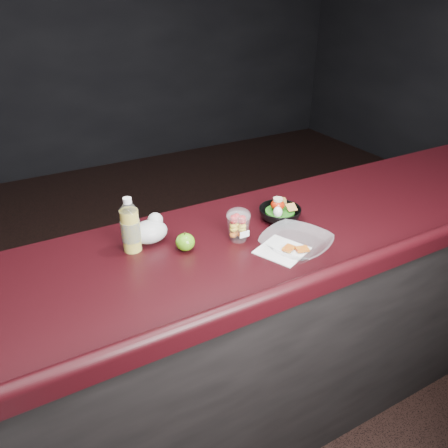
{
  "coord_description": "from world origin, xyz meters",
  "views": [
    {
      "loc": [
        -0.65,
        -0.91,
        1.87
      ],
      "look_at": [
        0.03,
        0.31,
        1.1
      ],
      "focal_mm": 35.0,
      "sensor_mm": 36.0,
      "label": 1
    }
  ],
  "objects_px": {
    "green_apple": "(185,242)",
    "fruit_cup": "(238,224)",
    "lemonade_bottle": "(131,229)",
    "snack_bowl": "(280,213)",
    "takeout_bowl": "(296,244)"
  },
  "relations": [
    {
      "from": "green_apple",
      "to": "takeout_bowl",
      "type": "height_order",
      "value": "green_apple"
    },
    {
      "from": "green_apple",
      "to": "snack_bowl",
      "type": "xyz_separation_m",
      "value": [
        0.43,
        0.02,
        -0.0
      ]
    },
    {
      "from": "green_apple",
      "to": "snack_bowl",
      "type": "bearing_deg",
      "value": 2.88
    },
    {
      "from": "lemonade_bottle",
      "to": "takeout_bowl",
      "type": "bearing_deg",
      "value": -30.04
    },
    {
      "from": "lemonade_bottle",
      "to": "fruit_cup",
      "type": "relative_size",
      "value": 1.61
    },
    {
      "from": "lemonade_bottle",
      "to": "green_apple",
      "type": "bearing_deg",
      "value": -28.93
    },
    {
      "from": "snack_bowl",
      "to": "takeout_bowl",
      "type": "bearing_deg",
      "value": -111.26
    },
    {
      "from": "fruit_cup",
      "to": "takeout_bowl",
      "type": "height_order",
      "value": "fruit_cup"
    },
    {
      "from": "green_apple",
      "to": "fruit_cup",
      "type": "bearing_deg",
      "value": -8.49
    },
    {
      "from": "snack_bowl",
      "to": "takeout_bowl",
      "type": "height_order",
      "value": "snack_bowl"
    },
    {
      "from": "green_apple",
      "to": "takeout_bowl",
      "type": "distance_m",
      "value": 0.4
    },
    {
      "from": "lemonade_bottle",
      "to": "green_apple",
      "type": "height_order",
      "value": "lemonade_bottle"
    },
    {
      "from": "takeout_bowl",
      "to": "snack_bowl",
      "type": "bearing_deg",
      "value": 68.74
    },
    {
      "from": "lemonade_bottle",
      "to": "green_apple",
      "type": "xyz_separation_m",
      "value": [
        0.17,
        -0.09,
        -0.06
      ]
    },
    {
      "from": "snack_bowl",
      "to": "takeout_bowl",
      "type": "distance_m",
      "value": 0.24
    }
  ]
}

